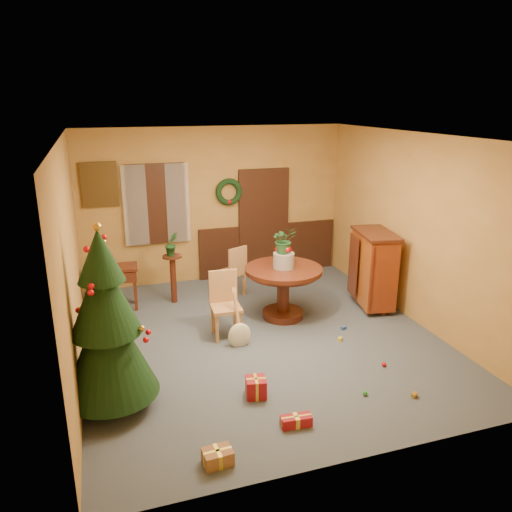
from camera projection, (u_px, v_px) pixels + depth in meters
name	position (u px, v px, depth m)	size (l,w,h in m)	color
room_envelope	(227.00, 222.00, 9.53)	(5.50, 5.50, 5.50)	#36414F
dining_table	(283.00, 283.00, 7.88)	(1.22, 1.22, 0.84)	black
urn	(284.00, 260.00, 7.77)	(0.33, 0.33, 0.24)	slate
centerpiece_plant	(284.00, 240.00, 7.67)	(0.38, 0.33, 0.42)	#1E4C23
chair_near	(225.00, 302.00, 7.32)	(0.44, 0.44, 0.98)	#A06F40
chair_far	(234.00, 270.00, 8.76)	(0.54, 0.54, 0.93)	#A06F40
guitar	(239.00, 320.00, 7.00)	(0.34, 0.16, 0.79)	beige
plant_stand	(173.00, 273.00, 8.50)	(0.33, 0.33, 0.84)	black
stand_plant	(171.00, 244.00, 8.34)	(0.23, 0.18, 0.41)	#19471E
christmas_tree	(106.00, 324.00, 5.41)	(1.05, 1.05, 2.17)	#382111
writing_desk	(112.00, 277.00, 8.20)	(0.87, 0.47, 0.75)	black
sideboard	(374.00, 267.00, 8.27)	(0.71, 1.09, 1.30)	#57110A
gift_a	(218.00, 457.00, 4.80)	(0.29, 0.22, 0.15)	brown
gift_b	(256.00, 387.00, 5.88)	(0.27, 0.27, 0.24)	maroon
gift_c	(117.00, 383.00, 6.05)	(0.32, 0.33, 0.15)	brown
gift_d	(296.00, 421.00, 5.36)	(0.34, 0.16, 0.12)	maroon
toy_a	(343.00, 328.00, 7.61)	(0.08, 0.05, 0.05)	#234D99
toy_b	(365.00, 393.00, 5.92)	(0.06, 0.06, 0.06)	#23832E
toy_c	(340.00, 339.00, 7.26)	(0.08, 0.05, 0.05)	gold
toy_d	(384.00, 365.00, 6.56)	(0.06, 0.06, 0.06)	red
toy_e	(414.00, 395.00, 5.89)	(0.08, 0.05, 0.05)	gold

